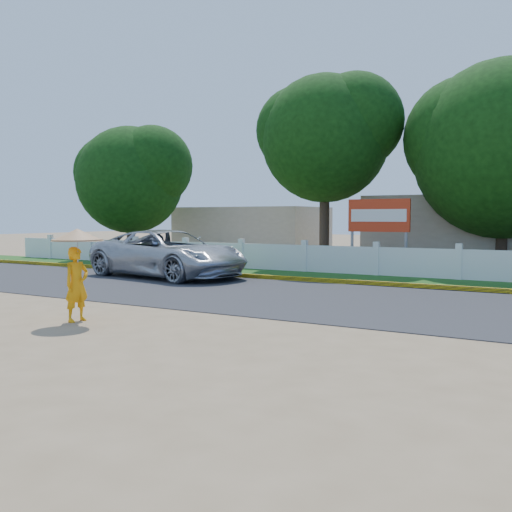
# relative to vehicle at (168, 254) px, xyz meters

# --- Properties ---
(ground) EXTENTS (120.00, 120.00, 0.00)m
(ground) POSITION_rel_vehicle_xyz_m (6.50, -6.81, -0.88)
(ground) COLOR #9E8460
(ground) RESTS_ON ground
(road) EXTENTS (60.00, 7.00, 0.02)m
(road) POSITION_rel_vehicle_xyz_m (6.50, -2.31, -0.87)
(road) COLOR #38383A
(road) RESTS_ON ground
(grass_verge) EXTENTS (60.00, 3.50, 0.03)m
(grass_verge) POSITION_rel_vehicle_xyz_m (6.50, 2.94, -0.87)
(grass_verge) COLOR #2D601E
(grass_verge) RESTS_ON ground
(curb) EXTENTS (40.00, 0.18, 0.16)m
(curb) POSITION_rel_vehicle_xyz_m (6.50, 1.24, -0.80)
(curb) COLOR yellow
(curb) RESTS_ON ground
(fence) EXTENTS (40.00, 0.10, 1.10)m
(fence) POSITION_rel_vehicle_xyz_m (6.50, 4.39, -0.33)
(fence) COLOR silver
(fence) RESTS_ON ground
(building_near) EXTENTS (10.00, 6.00, 3.20)m
(building_near) POSITION_rel_vehicle_xyz_m (9.50, 11.19, 0.72)
(building_near) COLOR #B7AD99
(building_near) RESTS_ON ground
(building_far) EXTENTS (8.00, 5.00, 2.80)m
(building_far) POSITION_rel_vehicle_xyz_m (-3.50, 12.19, 0.52)
(building_far) COLOR #B7AD99
(building_far) RESTS_ON ground
(vehicle) EXTENTS (6.75, 3.94, 1.77)m
(vehicle) POSITION_rel_vehicle_xyz_m (0.00, 0.00, 0.00)
(vehicle) COLOR #AEB2B7
(vehicle) RESTS_ON ground
(monk_with_parasol) EXTENTS (1.09, 1.09, 1.99)m
(monk_with_parasol) POSITION_rel_vehicle_xyz_m (3.96, -8.03, 0.41)
(monk_with_parasol) COLOR orange
(monk_with_parasol) RESTS_ON ground
(billboard) EXTENTS (2.50, 0.13, 2.95)m
(billboard) POSITION_rel_vehicle_xyz_m (6.22, 5.48, 1.26)
(billboard) COLOR gray
(billboard) RESTS_ON ground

